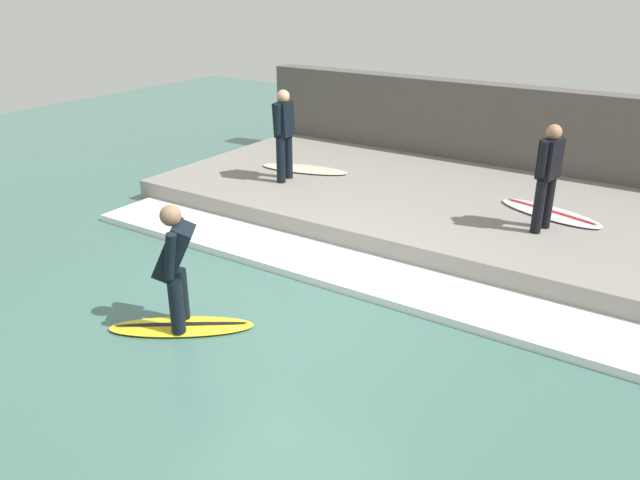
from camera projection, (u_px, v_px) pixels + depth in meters
ground_plane at (286, 314)px, 7.44m from camera, size 28.00×28.00×0.00m
concrete_ledge at (429, 204)px, 10.51m from camera, size 4.40×9.20×0.37m
back_wall at (484, 132)px, 12.10m from camera, size 0.50×9.66×1.86m
wave_foam_crest at (344, 269)px, 8.46m from camera, size 1.08×8.74×0.11m
surfboard_riding at (182, 326)px, 7.12m from camera, size 1.33×1.60×0.07m
surfer_riding at (175, 261)px, 6.80m from camera, size 0.59×0.61×1.44m
surfer_waiting_near at (284, 130)px, 10.76m from camera, size 0.54×0.31×1.59m
surfboard_waiting_near at (304, 169)px, 11.65m from camera, size 0.88×1.76×0.06m
surfer_waiting_far at (548, 172)px, 8.59m from camera, size 0.50×0.28×1.52m
surfboard_waiting_far at (550, 213)px, 9.48m from camera, size 1.02×1.75×0.07m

